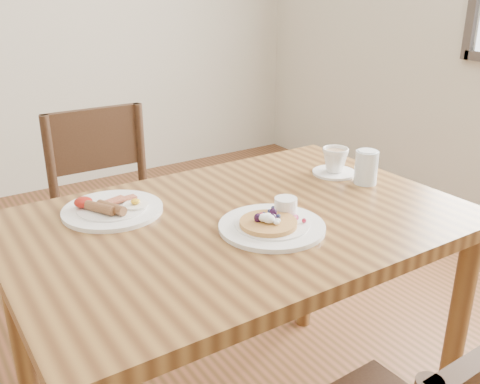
{
  "coord_description": "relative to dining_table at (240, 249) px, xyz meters",
  "views": [
    {
      "loc": [
        -0.71,
        -1.08,
        1.34
      ],
      "look_at": [
        0.0,
        0.0,
        0.82
      ],
      "focal_mm": 40.0,
      "sensor_mm": 36.0,
      "label": 1
    }
  ],
  "objects": [
    {
      "name": "breakfast_plate",
      "position": [
        -0.28,
        0.21,
        0.11
      ],
      "size": [
        0.27,
        0.27,
        0.04
      ],
      "color": "white",
      "rests_on": "dining_table"
    },
    {
      "name": "water_glass",
      "position": [
        0.46,
        -0.0,
        0.15
      ],
      "size": [
        0.07,
        0.07,
        0.1
      ],
      "primitive_type": "cylinder",
      "color": "silver",
      "rests_on": "dining_table"
    },
    {
      "name": "chair_far",
      "position": [
        -0.09,
        0.76,
        -0.16
      ],
      "size": [
        0.43,
        0.43,
        0.88
      ],
      "rotation": [
        0.0,
        0.0,
        3.12
      ],
      "color": "#362213",
      "rests_on": "ground"
    },
    {
      "name": "teacup_saucer",
      "position": [
        0.44,
        0.11,
        0.14
      ],
      "size": [
        0.14,
        0.14,
        0.09
      ],
      "color": "white",
      "rests_on": "dining_table"
    },
    {
      "name": "pancake_plate",
      "position": [
        0.03,
        -0.11,
        0.11
      ],
      "size": [
        0.27,
        0.27,
        0.06
      ],
      "color": "white",
      "rests_on": "dining_table"
    },
    {
      "name": "dining_table",
      "position": [
        0.0,
        0.0,
        0.0
      ],
      "size": [
        1.2,
        0.8,
        0.75
      ],
      "color": "brown",
      "rests_on": "ground"
    }
  ]
}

